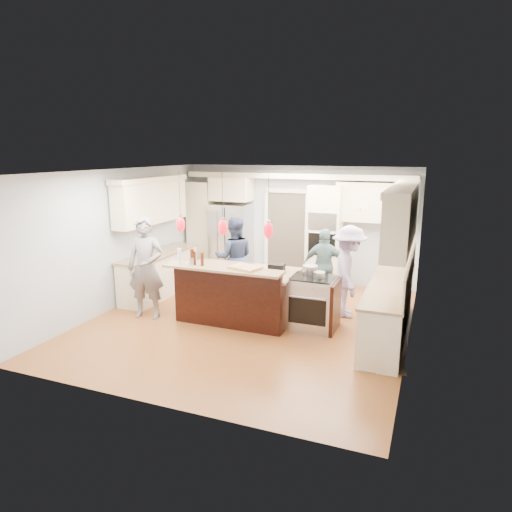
{
  "coord_description": "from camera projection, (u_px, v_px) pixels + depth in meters",
  "views": [
    {
      "loc": [
        2.98,
        -7.23,
        3.03
      ],
      "look_at": [
        0.0,
        0.35,
        1.15
      ],
      "focal_mm": 32.0,
      "sensor_mm": 36.0,
      "label": 1
    }
  ],
  "objects": [
    {
      "name": "ground_plane",
      "position": [
        249.0,
        321.0,
        8.3
      ],
      "size": [
        6.0,
        6.0,
        0.0
      ],
      "primitive_type": "plane",
      "color": "#A55E2D",
      "rests_on": "ground"
    },
    {
      "name": "room_shell",
      "position": [
        249.0,
        223.0,
        7.89
      ],
      "size": [
        5.54,
        6.04,
        2.72
      ],
      "color": "#B2BCC6",
      "rests_on": "ground"
    },
    {
      "name": "refrigerator",
      "position": [
        231.0,
        241.0,
        11.04
      ],
      "size": [
        0.9,
        0.7,
        1.8
      ],
      "primitive_type": "cube",
      "color": "#B7B7BC",
      "rests_on": "ground"
    },
    {
      "name": "oven_column",
      "position": [
        325.0,
        237.0,
        10.19
      ],
      "size": [
        0.72,
        0.69,
        2.3
      ],
      "color": "beige",
      "rests_on": "ground"
    },
    {
      "name": "back_upper_cabinets",
      "position": [
        264.0,
        210.0,
        10.69
      ],
      "size": [
        5.3,
        0.61,
        2.54
      ],
      "color": "beige",
      "rests_on": "ground"
    },
    {
      "name": "right_counter_run",
      "position": [
        394.0,
        275.0,
        7.46
      ],
      "size": [
        0.64,
        3.1,
        2.51
      ],
      "color": "beige",
      "rests_on": "ground"
    },
    {
      "name": "left_cabinets",
      "position": [
        157.0,
        246.0,
        9.66
      ],
      "size": [
        0.64,
        2.3,
        2.51
      ],
      "color": "beige",
      "rests_on": "ground"
    },
    {
      "name": "kitchen_island",
      "position": [
        238.0,
        293.0,
        8.34
      ],
      "size": [
        2.1,
        1.46,
        1.12
      ],
      "color": "black",
      "rests_on": "ground"
    },
    {
      "name": "island_range",
      "position": [
        314.0,
        303.0,
        7.92
      ],
      "size": [
        0.82,
        0.71,
        0.92
      ],
      "color": "#B7B7BC",
      "rests_on": "ground"
    },
    {
      "name": "pendant_lights",
      "position": [
        223.0,
        227.0,
        7.52
      ],
      "size": [
        1.75,
        0.15,
        1.03
      ],
      "color": "black",
      "rests_on": "ground"
    },
    {
      "name": "person_bar_end",
      "position": [
        146.0,
        268.0,
        8.34
      ],
      "size": [
        0.77,
        0.59,
        1.89
      ],
      "primitive_type": "imported",
      "rotation": [
        0.0,
        0.0,
        0.22
      ],
      "color": "slate",
      "rests_on": "ground"
    },
    {
      "name": "person_far_left",
      "position": [
        234.0,
        258.0,
        9.57
      ],
      "size": [
        1.01,
        0.91,
        1.69
      ],
      "primitive_type": "imported",
      "rotation": [
        0.0,
        0.0,
        3.55
      ],
      "color": "#2B3553",
      "rests_on": "ground"
    },
    {
      "name": "person_far_right",
      "position": [
        324.0,
        266.0,
        9.22
      ],
      "size": [
        0.94,
        0.5,
        1.52
      ],
      "primitive_type": "imported",
      "rotation": [
        0.0,
        0.0,
        3.29
      ],
      "color": "slate",
      "rests_on": "ground"
    },
    {
      "name": "person_range_side",
      "position": [
        349.0,
        272.0,
        8.41
      ],
      "size": [
        0.89,
        1.23,
        1.71
      ],
      "primitive_type": "imported",
      "rotation": [
        0.0,
        0.0,
        1.82
      ],
      "color": "#9182B0",
      "rests_on": "ground"
    },
    {
      "name": "floor_rug",
      "position": [
        380.0,
        359.0,
        6.8
      ],
      "size": [
        0.84,
        1.07,
        0.01
      ],
      "primitive_type": "cube",
      "rotation": [
        0.0,
        0.0,
        0.21
      ],
      "color": "#92794F",
      "rests_on": "ground"
    },
    {
      "name": "water_bottle",
      "position": [
        179.0,
        257.0,
        7.82
      ],
      "size": [
        0.07,
        0.07,
        0.28
      ],
      "primitive_type": "cylinder",
      "rotation": [
        0.0,
        0.0,
        -0.07
      ],
      "color": "silver",
      "rests_on": "kitchen_island"
    },
    {
      "name": "beer_bottle_a",
      "position": [
        194.0,
        258.0,
        7.82
      ],
      "size": [
        0.06,
        0.06,
        0.23
      ],
      "primitive_type": "cylinder",
      "rotation": [
        0.0,
        0.0,
        -0.01
      ],
      "color": "#431A0C",
      "rests_on": "kitchen_island"
    },
    {
      "name": "beer_bottle_b",
      "position": [
        202.0,
        259.0,
        7.75
      ],
      "size": [
        0.06,
        0.06,
        0.23
      ],
      "primitive_type": "cylinder",
      "rotation": [
        0.0,
        0.0,
        -0.11
      ],
      "color": "#431A0C",
      "rests_on": "kitchen_island"
    },
    {
      "name": "beer_bottle_c",
      "position": [
        192.0,
        257.0,
        7.81
      ],
      "size": [
        0.09,
        0.09,
        0.27
      ],
      "primitive_type": "cylinder",
      "rotation": [
        0.0,
        0.0,
        0.36
      ],
      "color": "#431A0C",
      "rests_on": "kitchen_island"
    },
    {
      "name": "drink_can",
      "position": [
        191.0,
        262.0,
        7.77
      ],
      "size": [
        0.09,
        0.09,
        0.13
      ],
      "primitive_type": "cylinder",
      "rotation": [
        0.0,
        0.0,
        0.36
      ],
      "color": "#B7B7BC",
      "rests_on": "kitchen_island"
    },
    {
      "name": "cutting_board",
      "position": [
        245.0,
        268.0,
        7.58
      ],
      "size": [
        0.58,
        0.48,
        0.04
      ],
      "primitive_type": "cube",
      "rotation": [
        0.0,
        0.0,
        -0.29
      ],
      "color": "tan",
      "rests_on": "kitchen_island"
    },
    {
      "name": "pot_large",
      "position": [
        310.0,
        270.0,
        7.99
      ],
      "size": [
        0.27,
        0.27,
        0.16
      ],
      "primitive_type": "cylinder",
      "color": "#B7B7BC",
      "rests_on": "island_range"
    },
    {
      "name": "pot_small",
      "position": [
        319.0,
        275.0,
        7.78
      ],
      "size": [
        0.2,
        0.2,
        0.1
      ],
      "primitive_type": "cylinder",
      "color": "#B7B7BC",
      "rests_on": "island_range"
    }
  ]
}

